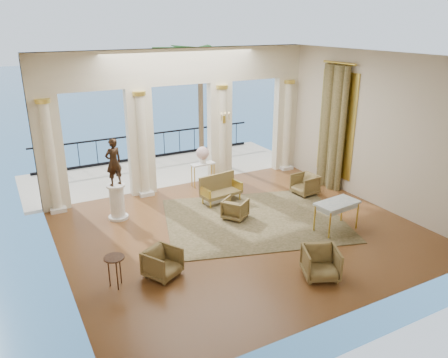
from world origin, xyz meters
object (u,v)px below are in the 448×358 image
game_table (337,205)px  statue (114,162)px  armchair_c (305,183)px  settee (220,188)px  pedestal (117,202)px  console_table (203,167)px  armchair_b (321,262)px  armchair_a (162,262)px  side_table (114,261)px  armchair_d (235,208)px

game_table → statue: bearing=138.8°
armchair_c → settee: 2.80m
settee → statue: size_ratio=1.02×
pedestal → console_table: (3.26, 1.23, 0.16)m
armchair_b → game_table: 2.48m
armchair_c → settee: settee is taller
armchair_a → game_table: (4.88, -0.07, 0.37)m
statue → side_table: statue is taller
armchair_d → game_table: game_table is taller
armchair_a → console_table: size_ratio=0.84×
statue → game_table: bearing=128.3°
statue → console_table: 3.63m
armchair_a → side_table: bearing=145.9°
armchair_a → settee: bearing=16.4°
armchair_d → statue: (-2.92, 1.57, 1.36)m
settee → game_table: settee is taller
armchair_c → armchair_d: bearing=-83.5°
console_table → side_table: 6.21m
armchair_c → armchair_b: bearing=-38.2°
game_table → pedestal: size_ratio=1.21×
pedestal → statue: (0.00, -0.00, 1.19)m
settee → armchair_a: bearing=-142.0°
armchair_b → game_table: game_table is taller
settee → side_table: bearing=-150.9°
armchair_d → game_table: size_ratio=0.52×
pedestal → statue: bearing=-90.0°
armchair_c → armchair_d: 2.93m
armchair_c → game_table: 2.61m
settee → pedestal: 3.13m
game_table → side_table: bearing=172.5°
game_table → armchair_c: bearing=64.1°
armchair_a → armchair_c: (5.75, 2.36, 0.01)m
game_table → armchair_b: bearing=-145.4°
statue → armchair_d: bearing=135.1°
armchair_b → statue: 6.07m
pedestal → console_table: pedestal is taller
armchair_c → console_table: console_table is taller
console_table → armchair_d: bearing=-98.8°
game_table → pedestal: 6.03m
armchair_b → console_table: console_table is taller
armchair_a → armchair_d: (2.87, 1.83, -0.03)m
armchair_a → armchair_c: 6.22m
statue → side_table: bearing=57.4°
armchair_d → statue: bearing=26.1°
game_table → console_table: bearing=103.5°
armchair_b → statue: (-3.06, 5.07, 1.30)m
armchair_a → game_table: bearing=-30.1°
console_table → side_table: size_ratio=1.19×
settee → statue: (-3.11, 0.27, 1.25)m
armchair_b → armchair_d: bearing=116.5°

